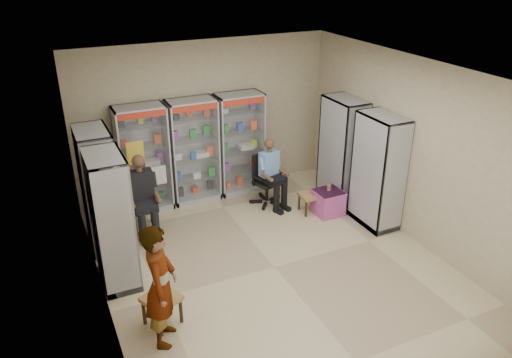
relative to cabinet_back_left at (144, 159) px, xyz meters
name	(u,v)px	position (x,y,z in m)	size (l,w,h in m)	color
floor	(274,267)	(1.30, -2.73, -1.00)	(6.00, 6.00, 0.00)	#C4B388
room_shell	(277,149)	(1.30, -2.73, 0.97)	(5.02, 6.02, 3.01)	#BCAE8C
cabinet_back_left	(144,159)	(0.00, 0.00, 0.00)	(0.90, 0.50, 2.00)	#A9ABB0
cabinet_back_mid	(193,151)	(0.95, 0.00, 0.00)	(0.90, 0.50, 2.00)	#A5A7AC
cabinet_back_right	(240,144)	(1.90, 0.00, 0.00)	(0.90, 0.50, 2.00)	#B2B5BA
cabinet_right_far	(342,150)	(3.53, -1.13, 0.00)	(0.50, 0.90, 2.00)	silver
cabinet_right_near	(378,171)	(3.53, -2.23, 0.00)	(0.50, 0.90, 2.00)	silver
cabinet_left_far	(99,189)	(-0.93, -0.93, 0.00)	(0.50, 0.90, 2.00)	#A3A6AA
cabinet_left_near	(112,221)	(-0.93, -2.03, 0.00)	(0.50, 0.90, 2.00)	#9FA2A6
wooden_chair	(142,205)	(-0.25, -0.73, -0.53)	(0.42, 0.42, 0.94)	#322013
seated_customer	(142,196)	(-0.25, -0.78, -0.33)	(0.44, 0.60, 1.34)	black
office_chair	(267,180)	(2.13, -0.76, -0.51)	(0.54, 0.54, 0.99)	black
seated_shopkeeper	(268,174)	(2.13, -0.81, -0.37)	(0.41, 0.57, 1.26)	#77C2EC
pink_trunk	(328,202)	(2.97, -1.62, -0.77)	(0.48, 0.46, 0.46)	#9F3F6E
tea_glass	(329,188)	(2.99, -1.58, -0.49)	(0.07, 0.07, 0.10)	#502506
woven_stool_a	(310,203)	(2.70, -1.41, -0.82)	(0.37, 0.37, 0.37)	#9B6C41
woven_stool_b	(162,310)	(-0.60, -3.24, -0.79)	(0.42, 0.42, 0.42)	olive
standing_man	(161,286)	(-0.65, -3.53, -0.18)	(0.60, 0.39, 1.64)	gray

